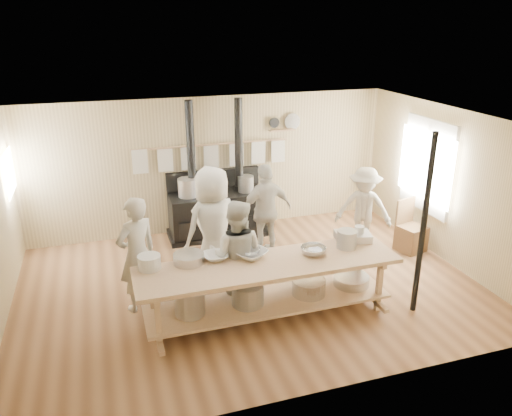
# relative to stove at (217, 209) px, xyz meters

# --- Properties ---
(ground) EXTENTS (7.00, 7.00, 0.00)m
(ground) POSITION_rel_stove_xyz_m (0.01, -2.12, -0.52)
(ground) COLOR brown
(ground) RESTS_ON ground
(room_shell) EXTENTS (7.00, 7.00, 7.00)m
(room_shell) POSITION_rel_stove_xyz_m (0.01, -2.12, 1.10)
(room_shell) COLOR tan
(room_shell) RESTS_ON ground
(window_right) EXTENTS (0.09, 1.50, 1.65)m
(window_right) POSITION_rel_stove_xyz_m (3.48, -1.52, 0.98)
(window_right) COLOR beige
(window_right) RESTS_ON ground
(left_opening) EXTENTS (0.00, 0.90, 0.90)m
(left_opening) POSITION_rel_stove_xyz_m (-3.44, -0.12, 1.08)
(left_opening) COLOR white
(left_opening) RESTS_ON ground
(stove) EXTENTS (1.90, 0.75, 2.60)m
(stove) POSITION_rel_stove_xyz_m (0.00, 0.00, 0.00)
(stove) COLOR black
(stove) RESTS_ON ground
(towel_rail) EXTENTS (3.00, 0.04, 0.47)m
(towel_rail) POSITION_rel_stove_xyz_m (0.01, 0.28, 1.04)
(towel_rail) COLOR tan
(towel_rail) RESTS_ON ground
(back_wall_shelf) EXTENTS (0.63, 0.14, 0.32)m
(back_wall_shelf) POSITION_rel_stove_xyz_m (1.47, 0.32, 1.48)
(back_wall_shelf) COLOR tan
(back_wall_shelf) RESTS_ON ground
(prep_table) EXTENTS (3.60, 0.90, 0.85)m
(prep_table) POSITION_rel_stove_xyz_m (-0.00, -3.02, -0.00)
(prep_table) COLOR tan
(prep_table) RESTS_ON ground
(support_post) EXTENTS (0.08, 0.08, 2.60)m
(support_post) POSITION_rel_stove_xyz_m (2.06, -3.47, 0.78)
(support_post) COLOR black
(support_post) RESTS_ON ground
(cook_far_left) EXTENTS (0.74, 0.65, 1.69)m
(cook_far_left) POSITION_rel_stove_xyz_m (-1.66, -2.21, 0.33)
(cook_far_left) COLOR beige
(cook_far_left) RESTS_ON ground
(cook_left) EXTENTS (0.98, 0.90, 1.63)m
(cook_left) POSITION_rel_stove_xyz_m (-0.33, -2.58, 0.29)
(cook_left) COLOR beige
(cook_left) RESTS_ON ground
(cook_center) EXTENTS (1.08, 0.87, 1.91)m
(cook_center) POSITION_rel_stove_xyz_m (-0.49, -1.85, 0.43)
(cook_center) COLOR beige
(cook_center) RESTS_ON ground
(cook_right) EXTENTS (1.02, 0.55, 1.66)m
(cook_right) POSITION_rel_stove_xyz_m (0.61, -1.10, 0.31)
(cook_right) COLOR beige
(cook_right) RESTS_ON ground
(cook_by_window) EXTENTS (1.14, 1.01, 1.53)m
(cook_by_window) POSITION_rel_stove_xyz_m (2.34, -1.40, 0.25)
(cook_by_window) COLOR beige
(cook_by_window) RESTS_ON ground
(chair) EXTENTS (0.54, 0.54, 0.93)m
(chair) POSITION_rel_stove_xyz_m (3.15, -1.73, -0.24)
(chair) COLOR #513920
(chair) RESTS_ON ground
(bowl_white_a) EXTENTS (0.35, 0.35, 0.08)m
(bowl_white_a) POSITION_rel_stove_xyz_m (-0.65, -2.69, 0.37)
(bowl_white_a) COLOR white
(bowl_white_a) RESTS_ON prep_table
(bowl_steel_a) EXTENTS (0.43, 0.43, 0.10)m
(bowl_steel_a) POSITION_rel_stove_xyz_m (-0.17, -2.69, 0.38)
(bowl_steel_a) COLOR silver
(bowl_steel_a) RESTS_ON prep_table
(bowl_white_b) EXTENTS (0.59, 0.59, 0.11)m
(bowl_white_b) POSITION_rel_stove_xyz_m (-0.18, -2.78, 0.38)
(bowl_white_b) COLOR white
(bowl_white_b) RESTS_ON prep_table
(bowl_steel_b) EXTENTS (0.45, 0.45, 0.11)m
(bowl_steel_b) POSITION_rel_stove_xyz_m (0.68, -2.96, 0.39)
(bowl_steel_b) COLOR silver
(bowl_steel_b) RESTS_ON prep_table
(roasting_pan) EXTENTS (0.58, 0.45, 0.11)m
(roasting_pan) POSITION_rel_stove_xyz_m (1.44, -2.69, 0.39)
(roasting_pan) COLOR #B2B2B7
(roasting_pan) RESTS_ON prep_table
(mixing_bowl_large) EXTENTS (0.43, 0.43, 0.13)m
(mixing_bowl_large) POSITION_rel_stove_xyz_m (-1.02, -2.69, 0.40)
(mixing_bowl_large) COLOR silver
(mixing_bowl_large) RESTS_ON prep_table
(bucket_galv) EXTENTS (0.36, 0.36, 0.26)m
(bucket_galv) POSITION_rel_stove_xyz_m (1.23, -2.90, 0.46)
(bucket_galv) COLOR gray
(bucket_galv) RESTS_ON prep_table
(deep_bowl_enamel) EXTENTS (0.38, 0.38, 0.19)m
(deep_bowl_enamel) POSITION_rel_stove_xyz_m (-1.54, -2.70, 0.42)
(deep_bowl_enamel) COLOR white
(deep_bowl_enamel) RESTS_ON prep_table
(pitcher) EXTENTS (0.16, 0.16, 0.22)m
(pitcher) POSITION_rel_stove_xyz_m (1.52, -2.72, 0.44)
(pitcher) COLOR white
(pitcher) RESTS_ON prep_table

